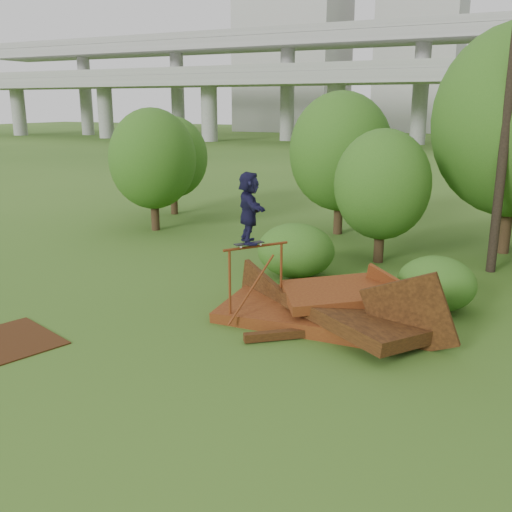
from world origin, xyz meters
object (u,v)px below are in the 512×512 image
at_px(skater, 249,208).
at_px(utility_pole, 507,118).
at_px(flat_plate, 14,339).
at_px(scrap_pile, 327,310).

bearing_deg(skater, utility_pole, -71.11).
height_order(skater, flat_plate, skater).
bearing_deg(flat_plate, utility_pole, 48.75).
distance_m(scrap_pile, skater, 2.99).
relative_size(skater, utility_pole, 0.18).
xyz_separation_m(scrap_pile, flat_plate, (-5.84, -3.89, -0.34)).
bearing_deg(scrap_pile, skater, -160.79).
bearing_deg(scrap_pile, utility_pole, 63.76).
xyz_separation_m(flat_plate, utility_pole, (8.96, 10.22, 4.59)).
relative_size(flat_plate, utility_pole, 0.24).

